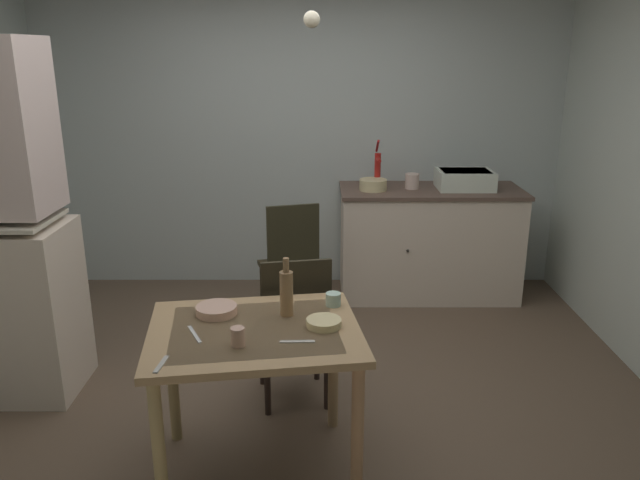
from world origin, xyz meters
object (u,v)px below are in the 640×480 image
(mixing_bowl_counter, at_px, (374,185))
(dining_table, at_px, (256,351))
(sink_basin, at_px, (465,179))
(chair_far_side, at_px, (295,327))
(chair_by_counter, at_px, (291,262))
(mug_tall, at_px, (334,299))
(hand_pump, at_px, (378,167))
(glass_bottle, at_px, (287,292))
(serving_bowl_wide, at_px, (325,323))

(mixing_bowl_counter, height_order, dining_table, mixing_bowl_counter)
(sink_basin, relative_size, chair_far_side, 0.48)
(dining_table, relative_size, chair_by_counter, 1.13)
(sink_basin, height_order, mug_tall, sink_basin)
(sink_basin, relative_size, chair_by_counter, 0.47)
(hand_pump, distance_m, chair_by_counter, 1.10)
(sink_basin, height_order, dining_table, sink_basin)
(hand_pump, relative_size, chair_by_counter, 0.41)
(chair_far_side, bearing_deg, mixing_bowl_counter, 70.86)
(chair_far_side, xyz_separation_m, glass_bottle, (-0.02, -0.46, 0.40))
(serving_bowl_wide, bearing_deg, dining_table, -175.13)
(mug_tall, bearing_deg, dining_table, -143.60)
(dining_table, height_order, mug_tall, mug_tall)
(sink_basin, distance_m, chair_far_side, 2.20)
(chair_far_side, distance_m, serving_bowl_wide, 0.68)
(hand_pump, bearing_deg, mug_tall, -100.89)
(sink_basin, height_order, chair_far_side, sink_basin)
(mixing_bowl_counter, xyz_separation_m, mug_tall, (-0.36, -1.98, -0.16))
(dining_table, distance_m, glass_bottle, 0.31)
(mixing_bowl_counter, xyz_separation_m, dining_table, (-0.73, -2.25, -0.30))
(dining_table, distance_m, chair_far_side, 0.66)
(serving_bowl_wide, distance_m, mug_tall, 0.25)
(chair_far_side, height_order, mug_tall, chair_far_side)
(mug_tall, bearing_deg, mixing_bowl_counter, 79.76)
(serving_bowl_wide, height_order, mug_tall, mug_tall)
(chair_far_side, bearing_deg, glass_bottle, -91.92)
(sink_basin, relative_size, mixing_bowl_counter, 2.00)
(sink_basin, xyz_separation_m, hand_pump, (-0.70, 0.05, 0.09))
(mug_tall, relative_size, glass_bottle, 0.26)
(chair_by_counter, bearing_deg, sink_basin, 22.64)
(sink_basin, distance_m, hand_pump, 0.71)
(sink_basin, height_order, chair_by_counter, sink_basin)
(sink_basin, xyz_separation_m, chair_by_counter, (-1.39, -0.58, -0.50))
(dining_table, relative_size, mug_tall, 14.08)
(hand_pump, bearing_deg, glass_bottle, -105.93)
(mixing_bowl_counter, distance_m, mug_tall, 2.02)
(mixing_bowl_counter, relative_size, serving_bowl_wide, 1.36)
(sink_basin, bearing_deg, glass_bottle, -121.68)
(sink_basin, height_order, serving_bowl_wide, sink_basin)
(mixing_bowl_counter, bearing_deg, hand_pump, 66.44)
(mug_tall, distance_m, glass_bottle, 0.27)
(chair_by_counter, distance_m, serving_bowl_wide, 1.74)
(dining_table, bearing_deg, hand_pump, 71.93)
(sink_basin, relative_size, glass_bottle, 1.52)
(sink_basin, height_order, hand_pump, hand_pump)
(mixing_bowl_counter, bearing_deg, chair_far_side, -109.14)
(dining_table, relative_size, chair_far_side, 1.16)
(chair_far_side, bearing_deg, serving_bowl_wide, -74.48)
(serving_bowl_wide, relative_size, glass_bottle, 0.56)
(dining_table, xyz_separation_m, chair_far_side, (0.16, 0.61, -0.17))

